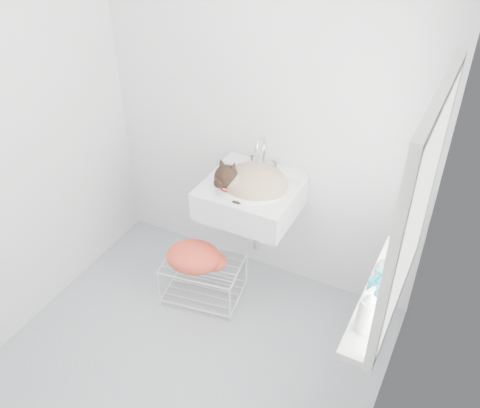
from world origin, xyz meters
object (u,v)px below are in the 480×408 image
at_px(wire_rack, 203,279).
at_px(bottle_c, 385,279).
at_px(bottle_b, 376,299).
at_px(sink, 250,186).
at_px(cat, 251,182).
at_px(bottle_a, 364,329).

bearing_deg(wire_rack, bottle_c, -10.06).
distance_m(bottle_b, bottle_c, 0.16).
bearing_deg(bottle_b, sink, 147.97).
relative_size(cat, wire_rack, 0.97).
bearing_deg(cat, wire_rack, -154.58).
distance_m(wire_rack, bottle_b, 1.43).
xyz_separation_m(sink, bottle_c, (0.96, -0.44, 0.00)).
bearing_deg(cat, sink, 111.56).
bearing_deg(sink, cat, -53.62).
height_order(sink, wire_rack, sink).
relative_size(sink, bottle_c, 3.78).
relative_size(wire_rack, bottle_c, 3.25).
xyz_separation_m(cat, bottle_b, (0.94, -0.58, -0.04)).
distance_m(sink, wire_rack, 0.77).
height_order(wire_rack, bottle_c, bottle_c).
bearing_deg(bottle_a, sink, 139.98).
height_order(sink, bottle_c, sink).
xyz_separation_m(wire_rack, bottle_a, (1.19, -0.57, 0.70)).
distance_m(cat, bottle_b, 1.11).
relative_size(bottle_a, bottle_c, 1.37).
height_order(wire_rack, bottle_a, bottle_a).
bearing_deg(bottle_b, bottle_a, -90.00).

